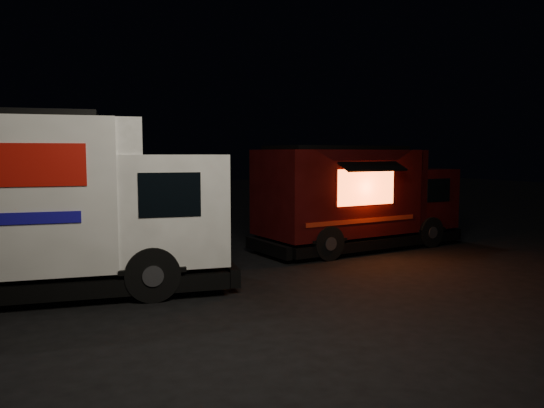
{
  "coord_description": "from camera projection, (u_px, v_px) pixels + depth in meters",
  "views": [
    {
      "loc": [
        -5.27,
        -9.49,
        2.71
      ],
      "look_at": [
        0.71,
        2.0,
        1.47
      ],
      "focal_mm": 35.0,
      "sensor_mm": 36.0,
      "label": 1
    }
  ],
  "objects": [
    {
      "name": "white_truck",
      "position": [
        30.0,
        204.0,
        10.08
      ],
      "size": [
        8.03,
        4.04,
        3.48
      ],
      "primitive_type": null,
      "rotation": [
        0.0,
        0.0,
        -0.19
      ],
      "color": "white",
      "rests_on": "ground"
    },
    {
      "name": "red_truck",
      "position": [
        359.0,
        197.0,
        15.17
      ],
      "size": [
        6.39,
        2.69,
        2.91
      ],
      "primitive_type": null,
      "rotation": [
        0.0,
        0.0,
        0.06
      ],
      "color": "#3E0B0B",
      "rests_on": "ground"
    },
    {
      "name": "ground",
      "position": [
        286.0,
        283.0,
        11.06
      ],
      "size": [
        80.0,
        80.0,
        0.0
      ],
      "primitive_type": "plane",
      "color": "black",
      "rests_on": "ground"
    }
  ]
}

